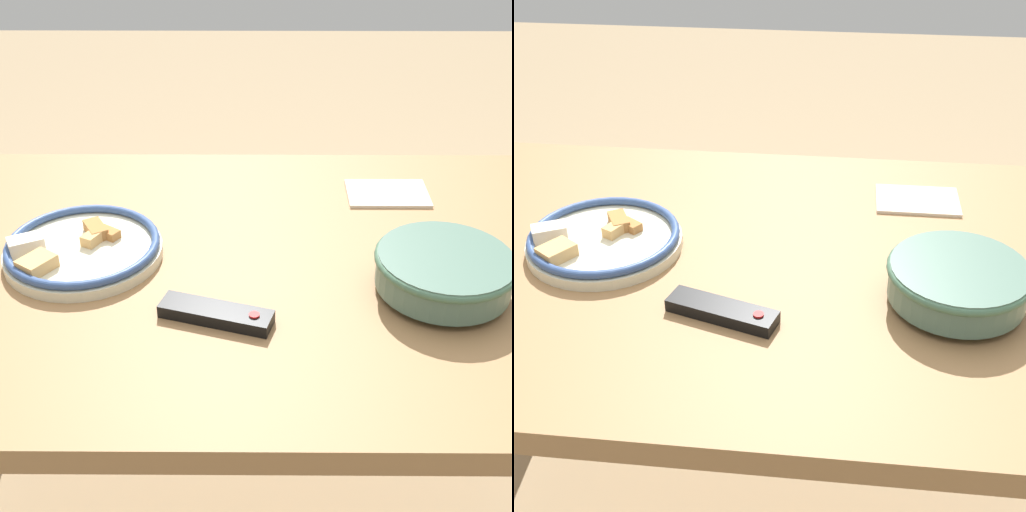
{
  "view_description": "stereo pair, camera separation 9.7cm",
  "coord_description": "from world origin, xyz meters",
  "views": [
    {
      "loc": [
        -0.02,
        0.98,
        1.37
      ],
      "look_at": [
        -0.01,
        0.04,
        0.76
      ],
      "focal_mm": 50.0,
      "sensor_mm": 36.0,
      "label": 1
    },
    {
      "loc": [
        -0.11,
        0.98,
        1.37
      ],
      "look_at": [
        -0.01,
        0.04,
        0.76
      ],
      "focal_mm": 50.0,
      "sensor_mm": 36.0,
      "label": 2
    }
  ],
  "objects": [
    {
      "name": "folded_napkin",
      "position": [
        -0.26,
        -0.23,
        0.73
      ],
      "size": [
        0.15,
        0.11,
        0.01
      ],
      "color": "beige",
      "rests_on": "dining_table"
    },
    {
      "name": "tv_remote",
      "position": [
        0.05,
        0.16,
        0.73
      ],
      "size": [
        0.17,
        0.09,
        0.02
      ],
      "rotation": [
        0.0,
        0.0,
        1.27
      ],
      "color": "black",
      "rests_on": "dining_table"
    },
    {
      "name": "dining_table",
      "position": [
        0.0,
        0.0,
        0.64
      ],
      "size": [
        1.43,
        0.82,
        0.72
      ],
      "color": "olive",
      "rests_on": "ground_plane"
    },
    {
      "name": "food_plate",
      "position": [
        0.28,
        -0.01,
        0.74
      ],
      "size": [
        0.26,
        0.26,
        0.05
      ],
      "color": "beige",
      "rests_on": "dining_table"
    },
    {
      "name": "noodle_bowl",
      "position": [
        -0.29,
        0.09,
        0.76
      ],
      "size": [
        0.21,
        0.21,
        0.07
      ],
      "color": "#4C6B5B",
      "rests_on": "dining_table"
    }
  ]
}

